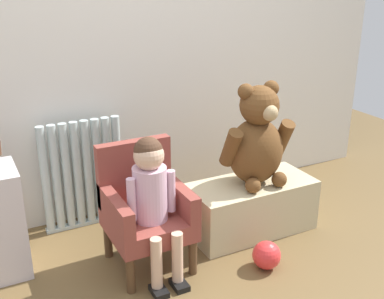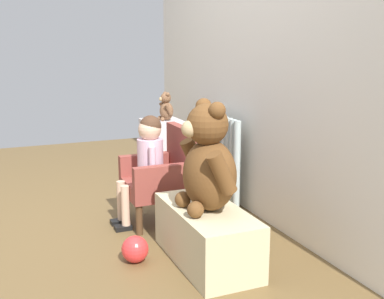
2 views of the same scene
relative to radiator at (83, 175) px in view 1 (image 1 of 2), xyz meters
name	(u,v)px [view 1 (image 1 of 2)]	position (x,y,z in m)	size (l,w,h in m)	color
back_wall	(120,19)	(0.33, 0.12, 0.87)	(3.80, 0.05, 2.40)	silver
radiator	(83,175)	(0.00, 0.00, 0.00)	(0.50, 0.05, 0.66)	#A9BBBA
child_armchair	(145,207)	(0.18, -0.53, -0.01)	(0.40, 0.41, 0.64)	brown
child_figure	(152,188)	(0.18, -0.64, 0.15)	(0.25, 0.35, 0.73)	#D2A9C1
low_bench	(251,206)	(0.85, -0.52, -0.17)	(0.74, 0.35, 0.31)	#C5B88F
large_teddy_bear	(257,140)	(0.87, -0.52, 0.24)	(0.43, 0.30, 0.59)	brown
toy_ball	(267,255)	(0.71, -0.89, -0.25)	(0.15, 0.15, 0.15)	red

